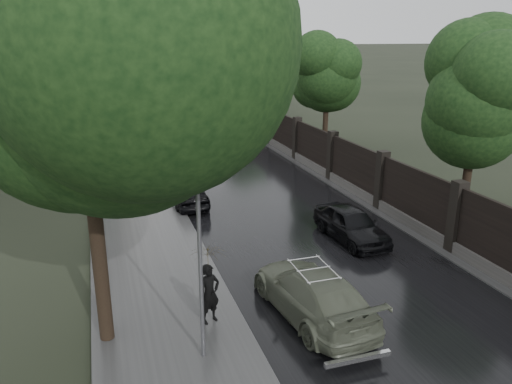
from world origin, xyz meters
The scene contains 16 objects.
ground centered at (0.00, 0.00, 0.00)m, with size 800.00×800.00×0.00m, color black.
road centered at (0.00, 190.00, 0.01)m, with size 8.00×420.00×0.02m, color black.
sidewalk_left centered at (-6.00, 190.00, 0.08)m, with size 4.00×420.00×0.16m, color #2D2D2D.
verge_right centered at (5.50, 190.00, 0.04)m, with size 3.00×420.00×0.08m, color #2D2D2D.
fence_right centered at (4.60, 32.01, 1.01)m, with size 0.45×75.72×2.70m.
tree_left_near centered at (-7.60, 3.00, 6.42)m, with size 5.44×5.44×9.16m.
tree_left_far centered at (-8.00, 30.00, 5.24)m, with size 4.25×4.25×7.39m.
tree_right_a centered at (7.50, 8.00, 4.95)m, with size 4.08×4.08×7.01m.
tree_right_b centered at (7.50, 22.00, 4.95)m, with size 4.08×4.08×7.01m.
tree_right_c centered at (7.50, 40.00, 4.95)m, with size 4.08×4.08×7.01m.
lamp_post centered at (-5.40, 1.50, 2.67)m, with size 0.25×0.12×5.11m.
traffic_light centered at (-4.30, 24.99, 2.40)m, with size 0.16×0.32×4.00m.
volga_sedan centered at (-2.04, 2.61, 0.70)m, with size 1.96×4.81×1.40m, color #515745.
hatchback_left centered at (-3.60, 13.19, 0.64)m, with size 1.52×3.78×1.29m, color black.
car_right_near centered at (1.60, 7.16, 0.66)m, with size 1.55×3.86×1.31m, color black.
pedestrian_umbrella centered at (-4.90, 2.94, 1.90)m, with size 1.27×1.28×2.62m.
Camera 1 is at (-7.36, -8.74, 7.59)m, focal length 35.00 mm.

